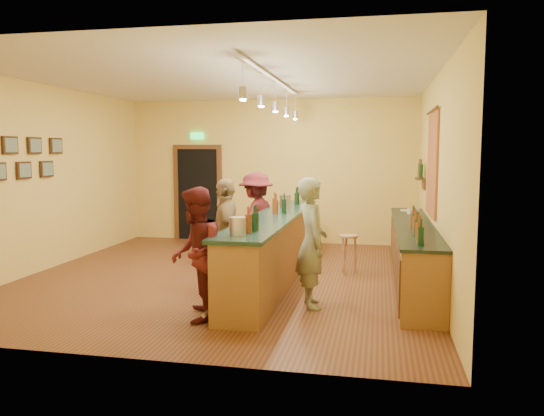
% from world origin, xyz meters
% --- Properties ---
extents(floor, '(7.00, 7.00, 0.00)m').
position_xyz_m(floor, '(0.00, 0.00, 0.00)').
color(floor, '#542718').
rests_on(floor, ground).
extents(ceiling, '(6.50, 7.00, 0.02)m').
position_xyz_m(ceiling, '(0.00, 0.00, 3.20)').
color(ceiling, silver).
rests_on(ceiling, wall_back).
extents(wall_back, '(6.50, 0.02, 3.20)m').
position_xyz_m(wall_back, '(0.00, 3.50, 1.60)').
color(wall_back, '#E3C255').
rests_on(wall_back, floor).
extents(wall_front, '(6.50, 0.02, 3.20)m').
position_xyz_m(wall_front, '(0.00, -3.50, 1.60)').
color(wall_front, '#E3C255').
rests_on(wall_front, floor).
extents(wall_left, '(0.02, 7.00, 3.20)m').
position_xyz_m(wall_left, '(-3.25, 0.00, 1.60)').
color(wall_left, '#E3C255').
rests_on(wall_left, floor).
extents(wall_right, '(0.02, 7.00, 3.20)m').
position_xyz_m(wall_right, '(3.25, 0.00, 1.60)').
color(wall_right, '#E3C255').
rests_on(wall_right, floor).
extents(doorway, '(1.15, 0.09, 2.48)m').
position_xyz_m(doorway, '(-1.70, 3.47, 1.13)').
color(doorway, black).
rests_on(doorway, wall_back).
extents(tapestry, '(0.03, 1.40, 1.60)m').
position_xyz_m(tapestry, '(3.23, 0.40, 1.85)').
color(tapestry, maroon).
rests_on(tapestry, wall_right).
extents(bottle_shelf, '(0.17, 0.55, 0.54)m').
position_xyz_m(bottle_shelf, '(3.17, 1.90, 1.67)').
color(bottle_shelf, '#553B19').
rests_on(bottle_shelf, wall_right).
extents(picture_grid, '(0.06, 2.20, 0.70)m').
position_xyz_m(picture_grid, '(-3.21, -0.75, 1.95)').
color(picture_grid, '#382111').
rests_on(picture_grid, wall_left).
extents(back_counter, '(0.60, 4.55, 1.27)m').
position_xyz_m(back_counter, '(2.97, 0.18, 0.49)').
color(back_counter, brown).
rests_on(back_counter, floor).
extents(tasting_bar, '(0.74, 5.10, 1.38)m').
position_xyz_m(tasting_bar, '(0.81, -0.00, 0.61)').
color(tasting_bar, brown).
rests_on(tasting_bar, floor).
extents(pendant_track, '(0.11, 4.60, 0.50)m').
position_xyz_m(pendant_track, '(0.81, -0.00, 2.98)').
color(pendant_track, silver).
rests_on(pendant_track, ceiling).
extents(bartender, '(0.58, 0.72, 1.72)m').
position_xyz_m(bartender, '(1.57, -1.36, 0.86)').
color(bartender, gray).
rests_on(bartender, floor).
extents(customer_a, '(0.80, 0.92, 1.63)m').
position_xyz_m(customer_a, '(0.26, -2.20, 0.82)').
color(customer_a, '#59191E').
rests_on(customer_a, floor).
extents(customer_b, '(0.69, 1.06, 1.67)m').
position_xyz_m(customer_b, '(0.26, -0.89, 0.84)').
color(customer_b, '#997A51').
rests_on(customer_b, floor).
extents(customer_c, '(0.96, 1.23, 1.68)m').
position_xyz_m(customer_c, '(0.26, 1.01, 0.84)').
color(customer_c, '#59191E').
rests_on(customer_c, floor).
extents(bar_stool, '(0.32, 0.32, 0.66)m').
position_xyz_m(bar_stool, '(1.93, 0.64, 0.51)').
color(bar_stool, '#AF804F').
rests_on(bar_stool, floor).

